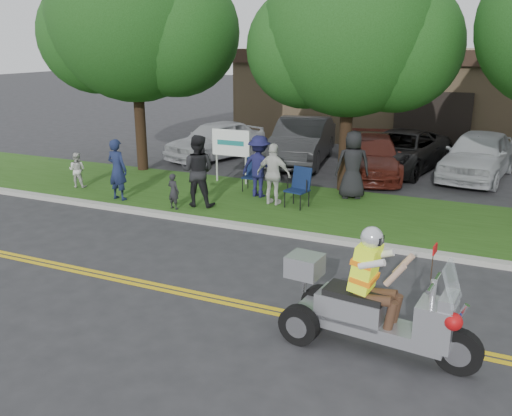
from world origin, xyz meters
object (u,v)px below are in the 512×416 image
at_px(spectator_adult_left, 117,170).
at_px(parked_car_far_left, 216,140).
at_px(lawn_chair_b, 253,172).
at_px(parked_car_far_right, 478,155).
at_px(parked_car_mid, 400,151).
at_px(parked_car_left, 302,141).
at_px(lawn_chair_a, 299,185).
at_px(trike_scooter, 370,308).
at_px(parked_car_right, 373,157).
at_px(spectator_adult_mid, 198,171).
at_px(spectator_adult_right, 274,174).

bearing_deg(spectator_adult_left, parked_car_far_left, -81.13).
distance_m(lawn_chair_b, parked_car_far_right, 7.54).
bearing_deg(parked_car_far_left, parked_car_far_right, 22.72).
xyz_separation_m(parked_car_mid, parked_car_far_right, (2.50, -0.07, 0.09)).
relative_size(spectator_adult_left, parked_car_left, 0.34).
distance_m(lawn_chair_a, parked_car_far_left, 7.17).
relative_size(lawn_chair_a, lawn_chair_b, 1.09).
height_order(parked_car_mid, parked_car_far_right, parked_car_far_right).
distance_m(lawn_chair_b, spectator_adult_left, 3.87).
xyz_separation_m(lawn_chair_a, parked_car_far_left, (-5.16, 4.98, 0.04)).
bearing_deg(parked_car_mid, trike_scooter, -70.57).
xyz_separation_m(parked_car_far_left, parked_car_right, (6.07, -0.33, -0.08)).
bearing_deg(parked_car_right, parked_car_far_right, 4.79).
relative_size(trike_scooter, spectator_adult_left, 1.70).
distance_m(lawn_chair_a, lawn_chair_b, 2.05).
bearing_deg(parked_car_far_right, parked_car_far_left, -166.76).
height_order(trike_scooter, parked_car_far_right, trike_scooter).
bearing_deg(lawn_chair_a, spectator_adult_mid, -145.49).
distance_m(trike_scooter, lawn_chair_b, 8.65).
height_order(spectator_adult_right, parked_car_mid, spectator_adult_right).
xyz_separation_m(spectator_adult_left, parked_car_far_right, (8.89, 7.13, -0.17)).
height_order(spectator_adult_mid, parked_car_mid, spectator_adult_mid).
bearing_deg(parked_car_far_left, spectator_adult_right, -30.41).
bearing_deg(parked_car_mid, parked_car_far_left, -161.72).
xyz_separation_m(spectator_adult_mid, parked_car_right, (3.38, 5.70, -0.41)).
bearing_deg(spectator_adult_left, parked_car_far_right, -135.85).
distance_m(spectator_adult_mid, parked_car_left, 6.57).
height_order(spectator_adult_left, spectator_adult_mid, spectator_adult_mid).
bearing_deg(lawn_chair_b, spectator_adult_mid, -110.01).
xyz_separation_m(spectator_adult_mid, parked_car_far_right, (6.58, 6.75, -0.27)).
height_order(spectator_adult_mid, parked_car_far_left, spectator_adult_mid).
bearing_deg(parked_car_right, parked_car_left, 149.85).
xyz_separation_m(lawn_chair_a, parked_car_mid, (1.61, 5.77, 0.00)).
relative_size(lawn_chair_b, parked_car_far_right, 0.21).
height_order(spectator_adult_left, parked_car_far_right, spectator_adult_left).
height_order(lawn_chair_a, parked_car_mid, parked_car_mid).
height_order(lawn_chair_a, parked_car_far_left, parked_car_far_left).
relative_size(trike_scooter, parked_car_mid, 0.58).
distance_m(trike_scooter, spectator_adult_left, 9.26).
bearing_deg(spectator_adult_left, spectator_adult_right, -156.61).
xyz_separation_m(spectator_adult_right, parked_car_far_right, (4.81, 5.80, -0.15)).
bearing_deg(parked_car_far_left, trike_scooter, -34.42).
relative_size(spectator_adult_mid, parked_car_far_right, 0.41).
distance_m(spectator_adult_left, parked_car_left, 7.50).
bearing_deg(spectator_adult_right, trike_scooter, 126.25).
distance_m(parked_car_far_left, parked_car_left, 3.32).
height_order(lawn_chair_a, lawn_chair_b, lawn_chair_a).
bearing_deg(spectator_adult_mid, parked_car_left, -106.16).
relative_size(lawn_chair_a, parked_car_right, 0.23).
relative_size(trike_scooter, parked_car_far_right, 0.63).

